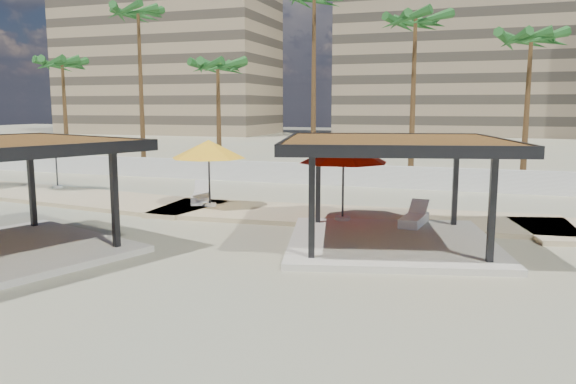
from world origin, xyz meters
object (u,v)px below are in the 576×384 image
object	(u,v)px
umbrella_c	(343,152)
lounger_a	(201,197)
pavilion_central	(393,182)
lounger_b	(414,219)

from	to	relation	value
umbrella_c	lounger_a	world-z (taller)	umbrella_c
pavilion_central	lounger_b	xyz separation A→B (m)	(0.44, 2.56, -1.66)
pavilion_central	umbrella_c	bearing A→B (deg)	117.29
umbrella_c	lounger_a	size ratio (longest dim) A/B	1.78
pavilion_central	umbrella_c	xyz separation A→B (m)	(-2.18, 2.51, 0.69)
pavilion_central	lounger_a	xyz separation A→B (m)	(-9.08, 4.49, -1.65)
pavilion_central	lounger_b	bearing A→B (deg)	66.67
umbrella_c	lounger_b	distance (m)	3.52
pavilion_central	lounger_b	size ratio (longest dim) A/B	3.81
pavilion_central	umbrella_c	size ratio (longest dim) A/B	1.95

